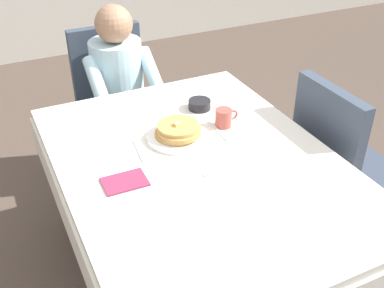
{
  "coord_description": "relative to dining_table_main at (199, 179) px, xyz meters",
  "views": [
    {
      "loc": [
        -0.71,
        -1.42,
        1.83
      ],
      "look_at": [
        -0.0,
        0.06,
        0.79
      ],
      "focal_mm": 43.78,
      "sensor_mm": 36.0,
      "label": 1
    }
  ],
  "objects": [
    {
      "name": "bowl_butter",
      "position": [
        0.21,
        0.41,
        0.11
      ],
      "size": [
        0.11,
        0.11,
        0.04
      ],
      "primitive_type": "cylinder",
      "color": "black",
      "rests_on": "dining_table_main"
    },
    {
      "name": "napkin_folded",
      "position": [
        -0.32,
        -0.01,
        0.09
      ],
      "size": [
        0.17,
        0.12,
        0.01
      ],
      "primitive_type": "cube",
      "rotation": [
        0.0,
        0.0,
        -0.02
      ],
      "color": "#8C2D4C",
      "rests_on": "dining_table_main"
    },
    {
      "name": "ground_plane",
      "position": [
        0.0,
        0.0,
        -0.65
      ],
      "size": [
        14.0,
        14.0,
        0.0
      ],
      "primitive_type": "plane",
      "color": "brown"
    },
    {
      "name": "plate_breakfast",
      "position": [
        -0.01,
        0.2,
        0.1
      ],
      "size": [
        0.28,
        0.28,
        0.02
      ],
      "primitive_type": "cylinder",
      "color": "white",
      "rests_on": "dining_table_main"
    },
    {
      "name": "knife_right_of_plate",
      "position": [
        0.18,
        0.18,
        0.09
      ],
      "size": [
        0.02,
        0.2,
        0.0
      ],
      "primitive_type": "cube",
      "rotation": [
        0.0,
        0.0,
        1.56
      ],
      "color": "silver",
      "rests_on": "dining_table_main"
    },
    {
      "name": "fork_left_of_plate",
      "position": [
        -0.2,
        0.18,
        0.09
      ],
      "size": [
        0.04,
        0.18,
        0.0
      ],
      "primitive_type": "cube",
      "rotation": [
        0.0,
        0.0,
        1.45
      ],
      "color": "silver",
      "rests_on": "dining_table_main"
    },
    {
      "name": "diner_person",
      "position": [
        -0.01,
        1.01,
        0.02
      ],
      "size": [
        0.4,
        0.43,
        1.12
      ],
      "rotation": [
        0.0,
        0.0,
        3.14
      ],
      "color": "silver",
      "rests_on": "ground"
    },
    {
      "name": "spoon_near_edge",
      "position": [
        0.04,
        -0.09,
        0.09
      ],
      "size": [
        0.15,
        0.04,
        0.0
      ],
      "primitive_type": "cube",
      "rotation": [
        0.0,
        0.0,
        0.16
      ],
      "color": "silver",
      "rests_on": "dining_table_main"
    },
    {
      "name": "chair_diner",
      "position": [
        -0.01,
        1.17,
        -0.12
      ],
      "size": [
        0.44,
        0.45,
        0.93
      ],
      "rotation": [
        0.0,
        0.0,
        3.14
      ],
      "color": "#384251",
      "rests_on": "ground"
    },
    {
      "name": "cup_coffee",
      "position": [
        0.23,
        0.21,
        0.13
      ],
      "size": [
        0.11,
        0.08,
        0.08
      ],
      "color": "#B24C42",
      "rests_on": "dining_table_main"
    },
    {
      "name": "chair_right_side",
      "position": [
        0.77,
        0.0,
        -0.12
      ],
      "size": [
        0.45,
        0.44,
        0.93
      ],
      "rotation": [
        0.0,
        0.0,
        -1.57
      ],
      "color": "#384251",
      "rests_on": "ground"
    },
    {
      "name": "breakfast_stack",
      "position": [
        -0.0,
        0.2,
        0.13
      ],
      "size": [
        0.2,
        0.21,
        0.06
      ],
      "color": "tan",
      "rests_on": "plate_breakfast"
    },
    {
      "name": "dining_table_main",
      "position": [
        0.0,
        0.0,
        0.0
      ],
      "size": [
        1.12,
        1.52,
        0.74
      ],
      "color": "silver",
      "rests_on": "ground"
    }
  ]
}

